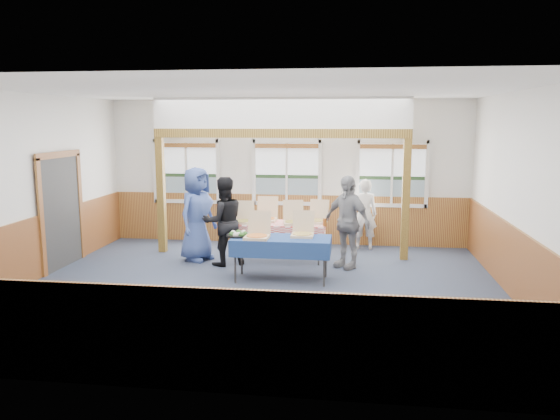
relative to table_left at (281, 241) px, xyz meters
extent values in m
plane|color=#262E3E|center=(-0.26, -0.54, -0.70)|extent=(8.00, 8.00, 0.00)
plane|color=white|center=(-0.26, -0.54, 2.50)|extent=(8.00, 8.00, 0.00)
plane|color=silver|center=(-0.26, 2.96, 0.90)|extent=(8.00, 0.00, 8.00)
plane|color=silver|center=(-0.26, -4.04, 0.90)|extent=(8.00, 0.00, 8.00)
plane|color=silver|center=(-4.26, -0.54, 0.90)|extent=(0.00, 8.00, 8.00)
plane|color=silver|center=(3.74, -0.54, 0.90)|extent=(0.00, 8.00, 8.00)
cube|color=brown|center=(-0.26, 2.94, -0.15)|extent=(7.98, 0.05, 1.10)
cube|color=brown|center=(-0.26, -4.01, -0.15)|extent=(7.98, 0.05, 1.10)
cube|color=brown|center=(-4.24, -0.54, -0.15)|extent=(0.05, 6.98, 1.10)
cube|color=brown|center=(3.71, -0.54, -0.15)|extent=(0.05, 6.98, 1.10)
cube|color=#2E2E2E|center=(-4.22, 0.36, 0.35)|extent=(0.06, 1.30, 2.10)
cube|color=silver|center=(-2.56, 2.90, 0.21)|extent=(1.52, 0.05, 0.08)
cube|color=silver|center=(-2.56, 2.90, 1.59)|extent=(1.52, 0.05, 0.08)
cube|color=silver|center=(-3.30, 2.90, 0.90)|extent=(0.08, 0.05, 1.46)
cube|color=silver|center=(-1.82, 2.90, 0.90)|extent=(0.08, 0.05, 1.46)
cube|color=silver|center=(-2.56, 2.90, 0.90)|extent=(0.05, 0.05, 1.30)
cube|color=slate|center=(-2.56, 2.94, 0.51)|extent=(1.40, 0.02, 0.52)
cube|color=#203A1D|center=(-2.56, 2.94, 0.81)|extent=(1.40, 0.02, 0.08)
cube|color=silver|center=(-2.56, 2.94, 1.20)|extent=(1.40, 0.02, 0.70)
cube|color=brown|center=(-2.56, 2.88, 1.49)|extent=(1.40, 0.07, 0.10)
cube|color=silver|center=(-0.26, 2.90, 0.21)|extent=(1.52, 0.05, 0.08)
cube|color=silver|center=(-0.26, 2.90, 1.59)|extent=(1.52, 0.05, 0.08)
cube|color=silver|center=(-1.00, 2.90, 0.90)|extent=(0.08, 0.05, 1.46)
cube|color=silver|center=(0.48, 2.90, 0.90)|extent=(0.08, 0.05, 1.46)
cube|color=silver|center=(-0.26, 2.90, 0.90)|extent=(0.05, 0.05, 1.30)
cube|color=slate|center=(-0.26, 2.94, 0.51)|extent=(1.40, 0.02, 0.52)
cube|color=#203A1D|center=(-0.26, 2.94, 0.81)|extent=(1.40, 0.02, 0.08)
cube|color=silver|center=(-0.26, 2.94, 1.20)|extent=(1.40, 0.02, 0.70)
cube|color=brown|center=(-0.26, 2.88, 1.49)|extent=(1.40, 0.07, 0.10)
cube|color=silver|center=(2.04, 2.90, 0.21)|extent=(1.52, 0.05, 0.08)
cube|color=silver|center=(2.04, 2.90, 1.59)|extent=(1.52, 0.05, 0.08)
cube|color=silver|center=(1.30, 2.90, 0.90)|extent=(0.08, 0.05, 1.46)
cube|color=silver|center=(2.78, 2.90, 0.90)|extent=(0.08, 0.05, 1.46)
cube|color=silver|center=(2.04, 2.90, 0.90)|extent=(0.05, 0.05, 1.30)
cube|color=slate|center=(2.04, 2.94, 0.51)|extent=(1.40, 0.02, 0.52)
cube|color=#203A1D|center=(2.04, 2.94, 0.81)|extent=(1.40, 0.02, 0.08)
cube|color=silver|center=(2.04, 2.94, 1.20)|extent=(1.40, 0.02, 0.70)
cube|color=brown|center=(2.04, 2.88, 1.49)|extent=(1.40, 0.07, 0.10)
cube|color=#553A12|center=(-2.76, 1.76, 0.50)|extent=(0.15, 0.15, 2.40)
cube|color=#553A12|center=(2.24, 1.76, 0.50)|extent=(0.15, 0.15, 2.40)
cube|color=#553A12|center=(-0.26, 1.76, 1.79)|extent=(5.15, 0.18, 0.18)
cylinder|color=#2E2E2E|center=(-0.75, -0.28, -0.33)|extent=(0.04, 0.04, 0.73)
cylinder|color=#2E2E2E|center=(-0.75, 0.28, -0.33)|extent=(0.04, 0.04, 0.73)
cylinder|color=#2E2E2E|center=(0.75, -0.28, -0.33)|extent=(0.04, 0.04, 0.73)
cylinder|color=#2E2E2E|center=(0.75, 0.28, -0.33)|extent=(0.04, 0.04, 0.73)
cube|color=#2E2E2E|center=(0.00, 0.00, 0.04)|extent=(1.76, 1.24, 0.03)
cube|color=navy|center=(0.00, 0.00, 0.06)|extent=(1.84, 1.31, 0.01)
cube|color=navy|center=(0.00, -0.37, -0.09)|extent=(1.57, 0.63, 0.28)
cube|color=navy|center=(0.00, 0.37, -0.09)|extent=(1.57, 0.63, 0.28)
cylinder|color=#2E2E2E|center=(-0.91, 1.08, -0.33)|extent=(0.04, 0.04, 0.73)
cylinder|color=#2E2E2E|center=(-0.91, 1.63, -0.33)|extent=(0.04, 0.04, 0.73)
cylinder|color=#2E2E2E|center=(0.58, 1.08, -0.33)|extent=(0.04, 0.04, 0.73)
cylinder|color=#2E2E2E|center=(0.58, 1.63, -0.33)|extent=(0.04, 0.04, 0.73)
cube|color=#2E2E2E|center=(-0.17, 1.35, 0.04)|extent=(1.73, 1.08, 0.03)
cube|color=red|center=(-0.17, 1.35, 0.06)|extent=(1.80, 1.16, 0.01)
cube|color=red|center=(-0.17, 0.99, -0.09)|extent=(1.61, 0.46, 0.28)
cube|color=red|center=(-0.17, 1.72, -0.09)|extent=(1.61, 0.46, 0.28)
cube|color=#CFB18A|center=(-0.40, -0.15, 0.09)|extent=(0.41, 0.41, 0.05)
cylinder|color=gold|center=(-0.40, -0.15, 0.11)|extent=(0.36, 0.36, 0.01)
cube|color=#CFB18A|center=(-0.40, 0.09, 0.30)|extent=(0.40, 0.10, 0.39)
cube|color=#CFB18A|center=(0.35, 0.12, 0.08)|extent=(0.38, 0.38, 0.04)
cylinder|color=#DBD065|center=(0.35, 0.12, 0.11)|extent=(0.34, 0.34, 0.01)
cube|color=#CFB18A|center=(0.35, 0.35, 0.29)|extent=(0.38, 0.09, 0.38)
cube|color=#CFB18A|center=(-0.92, 1.21, 0.08)|extent=(0.39, 0.39, 0.04)
cylinder|color=gold|center=(-0.92, 1.21, 0.11)|extent=(0.34, 0.34, 0.01)
cube|color=#CFB18A|center=(-0.92, 1.44, 0.29)|extent=(0.38, 0.10, 0.37)
cube|color=#CFB18A|center=(-0.52, 1.50, 0.09)|extent=(0.43, 0.43, 0.05)
cylinder|color=gold|center=(-0.52, 1.50, 0.12)|extent=(0.37, 0.37, 0.01)
cube|color=#CFB18A|center=(-0.51, 1.76, 0.32)|extent=(0.42, 0.10, 0.41)
cube|color=#CFB18A|center=(0.08, 1.23, 0.09)|extent=(0.46, 0.46, 0.04)
cylinder|color=gold|center=(0.08, 1.23, 0.11)|extent=(0.40, 0.40, 0.01)
cube|color=#CFB18A|center=(0.04, 1.47, 0.30)|extent=(0.41, 0.16, 0.39)
cube|color=#CFB18A|center=(0.48, 1.45, 0.08)|extent=(0.47, 0.47, 0.04)
cylinder|color=#DBD065|center=(0.48, 1.45, 0.11)|extent=(0.42, 0.42, 0.01)
cube|color=#CFB18A|center=(0.54, 1.68, 0.30)|extent=(0.40, 0.19, 0.38)
cylinder|color=black|center=(-0.75, 0.00, 0.08)|extent=(0.42, 0.42, 0.03)
cylinder|color=silver|center=(-0.75, 0.00, 0.10)|extent=(0.10, 0.10, 0.04)
sphere|color=#306125|center=(-0.63, 0.00, 0.11)|extent=(0.10, 0.10, 0.10)
sphere|color=beige|center=(-0.68, 0.09, 0.11)|extent=(0.10, 0.10, 0.10)
sphere|color=#306125|center=(-0.78, 0.11, 0.11)|extent=(0.10, 0.10, 0.10)
sphere|color=beige|center=(-0.85, 0.05, 0.11)|extent=(0.10, 0.10, 0.10)
sphere|color=#306125|center=(-0.85, -0.05, 0.11)|extent=(0.10, 0.10, 0.10)
sphere|color=beige|center=(-0.78, -0.11, 0.11)|extent=(0.10, 0.10, 0.10)
sphere|color=#306125|center=(-0.68, -0.09, 0.11)|extent=(0.10, 0.10, 0.10)
cylinder|color=#924818|center=(0.68, 1.10, 0.14)|extent=(0.07, 0.07, 0.15)
imported|color=silver|center=(1.45, 2.56, 0.06)|extent=(0.58, 0.40, 1.52)
imported|color=black|center=(-1.23, 0.88, 0.15)|extent=(1.03, 0.96, 1.69)
imported|color=#3A5091|center=(-1.83, 1.18, 0.23)|extent=(0.90, 1.06, 1.85)
imported|color=gray|center=(1.10, 1.00, 0.18)|extent=(1.06, 0.97, 1.74)
camera|label=1|loc=(1.19, -9.08, 2.04)|focal=35.00mm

